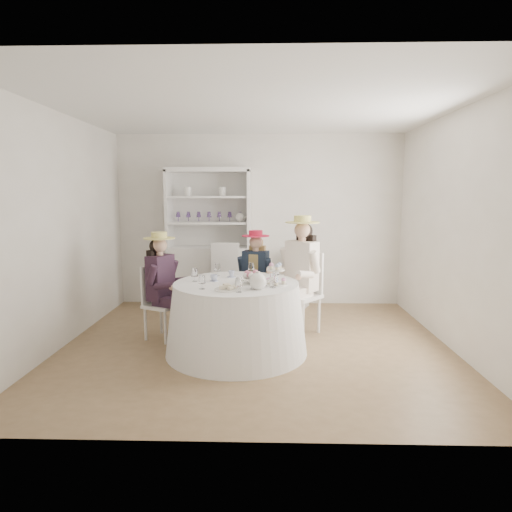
{
  "coord_description": "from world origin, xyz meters",
  "views": [
    {
      "loc": [
        0.13,
        -4.84,
        1.76
      ],
      "look_at": [
        0.0,
        0.1,
        1.05
      ],
      "focal_mm": 30.0,
      "sensor_mm": 36.0,
      "label": 1
    }
  ],
  "objects": [
    {
      "name": "wall_back",
      "position": [
        0.0,
        2.0,
        1.35
      ],
      "size": [
        4.5,
        0.0,
        4.5
      ],
      "primitive_type": "plane",
      "rotation": [
        1.57,
        0.0,
        0.0
      ],
      "color": "silver",
      "rests_on": "ground"
    },
    {
      "name": "wall_left",
      "position": [
        -2.25,
        0.0,
        1.35
      ],
      "size": [
        0.0,
        4.5,
        4.5
      ],
      "primitive_type": "plane",
      "rotation": [
        1.57,
        0.0,
        1.57
      ],
      "color": "silver",
      "rests_on": "ground"
    },
    {
      "name": "cupcake_stand",
      "position": [
        0.23,
        -0.32,
        0.88
      ],
      "size": [
        0.25,
        0.25,
        0.23
      ],
      "rotation": [
        0.0,
        0.0,
        -0.3
      ],
      "color": "white",
      "rests_on": "tea_table"
    },
    {
      "name": "tea_table",
      "position": [
        -0.21,
        -0.21,
        0.4
      ],
      "size": [
        1.59,
        1.59,
        0.8
      ],
      "rotation": [
        0.0,
        0.0,
        -0.34
      ],
      "color": "white",
      "rests_on": "ground"
    },
    {
      "name": "teacup_c",
      "position": [
        0.05,
        -0.12,
        0.83
      ],
      "size": [
        0.11,
        0.11,
        0.07
      ],
      "primitive_type": "imported",
      "rotation": [
        0.0,
        0.0,
        -0.42
      ],
      "color": "white",
      "rests_on": "tea_table"
    },
    {
      "name": "wall_right",
      "position": [
        2.25,
        0.0,
        1.35
      ],
      "size": [
        0.0,
        4.5,
        4.5
      ],
      "primitive_type": "plane",
      "rotation": [
        1.57,
        0.0,
        -1.57
      ],
      "color": "silver",
      "rests_on": "ground"
    },
    {
      "name": "table_teapot",
      "position": [
        0.04,
        -0.53,
        0.88
      ],
      "size": [
        0.26,
        0.18,
        0.19
      ],
      "rotation": [
        0.0,
        0.0,
        -0.06
      ],
      "color": "white",
      "rests_on": "tea_table"
    },
    {
      "name": "ground",
      "position": [
        0.0,
        0.0,
        0.0
      ],
      "size": [
        4.5,
        4.5,
        0.0
      ],
      "primitive_type": "plane",
      "color": "brown",
      "rests_on": "ground"
    },
    {
      "name": "teacup_b",
      "position": [
        -0.29,
        0.1,
        0.83
      ],
      "size": [
        0.09,
        0.09,
        0.07
      ],
      "primitive_type": "imported",
      "rotation": [
        0.0,
        0.0,
        -0.22
      ],
      "color": "white",
      "rests_on": "tea_table"
    },
    {
      "name": "stemware_set",
      "position": [
        -0.21,
        -0.21,
        0.87
      ],
      "size": [
        0.99,
        0.99,
        0.15
      ],
      "color": "white",
      "rests_on": "tea_table"
    },
    {
      "name": "side_table",
      "position": [
        0.55,
        1.75,
        0.31
      ],
      "size": [
        0.52,
        0.52,
        0.63
      ],
      "primitive_type": "cube",
      "rotation": [
        0.0,
        0.0,
        -0.38
      ],
      "color": "silver",
      "rests_on": "ground"
    },
    {
      "name": "wall_front",
      "position": [
        0.0,
        -2.0,
        1.35
      ],
      "size": [
        4.5,
        0.0,
        4.5
      ],
      "primitive_type": "plane",
      "rotation": [
        -1.57,
        0.0,
        0.0
      ],
      "color": "silver",
      "rests_on": "ground"
    },
    {
      "name": "hutch",
      "position": [
        -0.77,
        1.77,
        0.77
      ],
      "size": [
        1.37,
        0.71,
        2.16
      ],
      "rotation": [
        0.0,
        0.0,
        -0.19
      ],
      "color": "silver",
      "rests_on": "ground"
    },
    {
      "name": "spare_chair",
      "position": [
        -0.49,
        1.51,
        0.57
      ],
      "size": [
        0.45,
        0.45,
        1.06
      ],
      "rotation": [
        0.0,
        0.0,
        3.1
      ],
      "color": "silver",
      "rests_on": "ground"
    },
    {
      "name": "sandwich_plate",
      "position": [
        -0.27,
        -0.58,
        0.81
      ],
      "size": [
        0.27,
        0.27,
        0.06
      ],
      "rotation": [
        0.0,
        0.0,
        -0.38
      ],
      "color": "white",
      "rests_on": "tea_table"
    },
    {
      "name": "teacup_a",
      "position": [
        -0.47,
        -0.14,
        0.83
      ],
      "size": [
        0.09,
        0.09,
        0.06
      ],
      "primitive_type": "imported",
      "rotation": [
        0.0,
        0.0,
        0.14
      ],
      "color": "white",
      "rests_on": "tea_table"
    },
    {
      "name": "ceiling",
      "position": [
        0.0,
        0.0,
        2.7
      ],
      "size": [
        4.5,
        4.5,
        0.0
      ],
      "primitive_type": "plane",
      "rotation": [
        3.14,
        0.0,
        0.0
      ],
      "color": "white",
      "rests_on": "wall_back"
    },
    {
      "name": "guest_left",
      "position": [
        -1.14,
        0.2,
        0.74
      ],
      "size": [
        0.56,
        0.5,
        1.32
      ],
      "rotation": [
        0.0,
        0.0,
        1.14
      ],
      "color": "silver",
      "rests_on": "ground"
    },
    {
      "name": "guest_right",
      "position": [
        0.55,
        0.47,
        0.85
      ],
      "size": [
        0.63,
        0.64,
        1.5
      ],
      "rotation": [
        0.0,
        0.0,
        -0.72
      ],
      "color": "silver",
      "rests_on": "ground"
    },
    {
      "name": "flower_arrangement",
      "position": [
        -0.02,
        -0.25,
        0.88
      ],
      "size": [
        0.18,
        0.18,
        0.07
      ],
      "rotation": [
        0.0,
        0.0,
        0.02
      ],
      "color": "#D26986",
      "rests_on": "tea_table"
    },
    {
      "name": "flower_bowl",
      "position": [
        -0.02,
        -0.24,
        0.82
      ],
      "size": [
        0.24,
        0.24,
        0.05
      ],
      "primitive_type": "imported",
      "rotation": [
        0.0,
        0.0,
        0.16
      ],
      "color": "white",
      "rests_on": "tea_table"
    },
    {
      "name": "hatbox",
      "position": [
        0.55,
        1.75,
        0.76
      ],
      "size": [
        0.31,
        0.31,
        0.27
      ],
      "primitive_type": "cylinder",
      "rotation": [
        0.0,
        0.0,
        0.16
      ],
      "color": "black",
      "rests_on": "side_table"
    },
    {
      "name": "guest_mid",
      "position": [
        -0.03,
        0.8,
        0.73
      ],
      "size": [
        0.49,
        0.53,
        1.29
      ],
      "rotation": [
        0.0,
        0.0,
        -0.31
      ],
      "color": "silver",
      "rests_on": "ground"
    }
  ]
}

